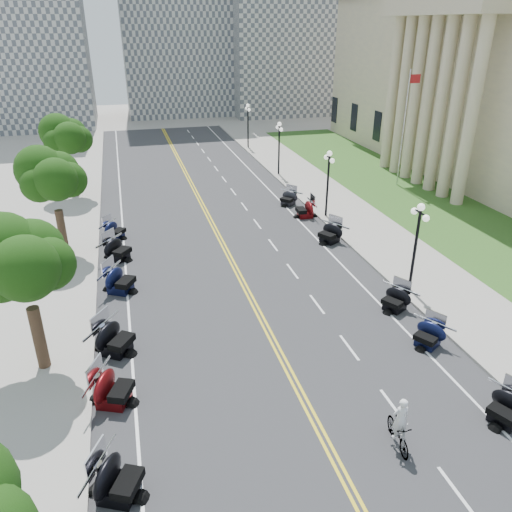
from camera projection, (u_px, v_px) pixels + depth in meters
ground at (282, 359)px, 21.95m from camera, size 160.00×160.00×0.00m
road at (233, 263)px, 30.69m from camera, size 16.00×90.00×0.01m
centerline_yellow_a at (231, 263)px, 30.66m from camera, size 0.12×90.00×0.00m
centerline_yellow_b at (235, 263)px, 30.72m from camera, size 0.12×90.00×0.00m
edge_line_north at (329, 252)px, 32.20m from camera, size 0.12×90.00×0.00m
edge_line_south at (126, 275)px, 29.18m from camera, size 0.12×90.00×0.00m
lane_dash_4 at (457, 492)px, 15.70m from camera, size 0.12×2.00×0.00m
lane_dash_5 at (393, 406)px, 19.19m from camera, size 0.12×2.00×0.00m
lane_dash_6 at (349, 347)px, 22.69m from camera, size 0.12×2.00×0.00m
lane_dash_7 at (317, 304)px, 26.19m from camera, size 0.12×2.00×0.00m
lane_dash_8 at (292, 271)px, 29.69m from camera, size 0.12×2.00×0.00m
lane_dash_9 at (273, 245)px, 33.19m from camera, size 0.12×2.00×0.00m
lane_dash_10 at (257, 224)px, 36.69m from camera, size 0.12×2.00×0.00m
lane_dash_11 at (244, 206)px, 40.19m from camera, size 0.12×2.00×0.00m
lane_dash_12 at (233, 192)px, 43.69m from camera, size 0.12×2.00×0.00m
lane_dash_13 at (224, 179)px, 47.19m from camera, size 0.12×2.00×0.00m
lane_dash_14 at (216, 169)px, 50.69m from camera, size 0.12×2.00×0.00m
lane_dash_15 at (209, 159)px, 54.19m from camera, size 0.12×2.00×0.00m
lane_dash_16 at (203, 151)px, 57.69m from camera, size 0.12×2.00×0.00m
lane_dash_17 at (198, 144)px, 61.19m from camera, size 0.12×2.00×0.00m
lane_dash_18 at (193, 137)px, 64.69m from camera, size 0.12×2.00×0.00m
lane_dash_19 at (188, 131)px, 68.19m from camera, size 0.12×2.00×0.00m
sidewalk_north at (387, 244)px, 33.14m from camera, size 5.00×90.00×0.15m
sidewalk_south at (52, 283)px, 28.19m from camera, size 5.00×90.00×0.15m
lawn at (415, 199)px, 41.79m from camera, size 9.00×60.00×0.10m
distant_block_a at (14, 27)px, 66.45m from camera, size 18.00×14.00×26.00m
distant_block_b at (173, 12)px, 76.03m from camera, size 16.00×12.00×30.00m
distant_block_c at (291, 40)px, 79.34m from camera, size 20.00×14.00×22.00m
street_lamp_2 at (415, 248)px, 26.37m from camera, size 0.50×1.20×4.90m
street_lamp_3 at (328, 184)px, 36.87m from camera, size 0.50×1.20×4.90m
street_lamp_4 at (279, 149)px, 47.37m from camera, size 0.50×1.20×4.90m
street_lamp_5 at (248, 126)px, 57.87m from camera, size 0.50×1.20×4.90m
flagpole at (403, 130)px, 43.32m from camera, size 1.10×0.20×10.00m
tree_2 at (24, 269)px, 19.33m from camera, size 4.80×4.80×9.20m
tree_3 at (54, 183)px, 29.83m from camera, size 4.80×4.80×9.20m
tree_4 at (68, 141)px, 40.33m from camera, size 4.80×4.80×9.20m
motorcycle_n_4 at (507, 407)px, 18.22m from camera, size 2.48×2.48×1.31m
motorcycle_n_5 at (429, 334)px, 22.61m from camera, size 2.44×2.44×1.24m
motorcycle_n_6 at (395, 298)px, 25.47m from camera, size 2.50×2.50×1.28m
motorcycle_n_8 at (330, 232)px, 33.39m from camera, size 2.74×2.74×1.41m
motorcycle_n_9 at (305, 208)px, 37.73m from camera, size 2.10×2.10×1.40m
motorcycle_n_10 at (288, 197)px, 40.32m from camera, size 2.52×2.52×1.25m
motorcycle_s_4 at (117, 478)px, 15.29m from camera, size 2.83×2.83×1.48m
motorcycle_s_5 at (112, 387)px, 19.10m from camera, size 2.83×2.83×1.51m
motorcycle_s_6 at (114, 337)px, 22.08m from camera, size 3.10×3.10×1.56m
motorcycle_s_7 at (120, 279)px, 27.15m from camera, size 2.97×2.97×1.52m
motorcycle_s_8 at (117, 248)px, 30.89m from camera, size 2.98×2.98×1.48m
motorcycle_s_9 at (115, 229)px, 34.00m from camera, size 2.57×2.57×1.30m
bicycle at (398, 433)px, 17.23m from camera, size 0.75×1.89×1.10m
cyclist_rider at (403, 401)px, 16.64m from camera, size 0.61×0.40×1.68m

